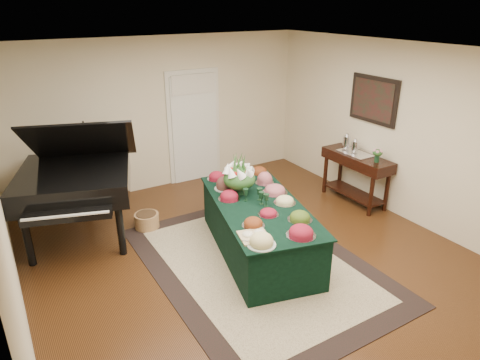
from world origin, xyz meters
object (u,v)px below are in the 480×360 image
grand_piano (75,179)px  mahogany_sideboard (356,166)px  floral_centerpiece (239,175)px  buffet_table (258,228)px

grand_piano → mahogany_sideboard: bearing=-15.0°
floral_centerpiece → grand_piano: bearing=147.5°
floral_centerpiece → grand_piano: grand_piano is taller
buffet_table → floral_centerpiece: size_ratio=5.33×
buffet_table → mahogany_sideboard: mahogany_sideboard is taller
grand_piano → buffet_table: bearing=-40.4°
buffet_table → floral_centerpiece: bearing=94.9°
grand_piano → mahogany_sideboard: (4.30, -1.15, -0.26)m
buffet_table → mahogany_sideboard: (2.32, 0.53, 0.29)m
grand_piano → mahogany_sideboard: size_ratio=1.64×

